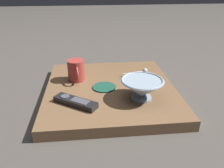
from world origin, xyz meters
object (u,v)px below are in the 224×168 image
object	(u,v)px
coffee_mug	(76,70)
drink_coaster	(104,87)
cereal_bowl	(142,88)
teaspoon	(143,71)
tv_remote_near	(75,102)

from	to	relation	value
coffee_mug	drink_coaster	xyz separation A→B (m)	(-0.09, -0.12, -0.04)
cereal_bowl	teaspoon	size ratio (longest dim) A/B	1.28
teaspoon	tv_remote_near	xyz separation A→B (m)	(-0.25, 0.31, -0.00)
teaspoon	drink_coaster	size ratio (longest dim) A/B	1.29
coffee_mug	teaspoon	xyz separation A→B (m)	(0.04, -0.31, -0.03)
teaspoon	tv_remote_near	size ratio (longest dim) A/B	0.76
cereal_bowl	tv_remote_near	size ratio (longest dim) A/B	0.98
teaspoon	drink_coaster	distance (m)	0.23
tv_remote_near	coffee_mug	bearing A→B (deg)	0.64
coffee_mug	teaspoon	bearing A→B (deg)	-82.84
cereal_bowl	tv_remote_near	bearing A→B (deg)	94.60
cereal_bowl	teaspoon	world-z (taller)	cereal_bowl
cereal_bowl	drink_coaster	bearing A→B (deg)	52.09
cereal_bowl	coffee_mug	xyz separation A→B (m)	(0.19, 0.25, 0.00)
cereal_bowl	drink_coaster	distance (m)	0.18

